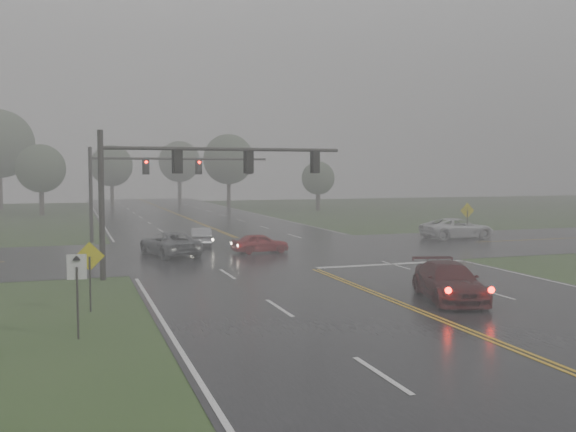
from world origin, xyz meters
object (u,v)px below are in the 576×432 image
object	(u,v)px
car_grey	(170,256)
signal_gantry_near	(180,175)
signal_gantry_far	(149,175)
sedan_silver	(201,246)
pickup_white	(457,239)
sedan_maroon	(449,300)
sedan_red	(260,253)

from	to	relation	value
car_grey	signal_gantry_near	xyz separation A→B (m)	(-0.55, -7.45, 4.74)
signal_gantry_near	signal_gantry_far	bearing A→B (deg)	88.51
sedan_silver	pickup_white	bearing A→B (deg)	-174.87
sedan_silver	signal_gantry_near	bearing A→B (deg)	83.55
sedan_maroon	pickup_white	bearing A→B (deg)	70.88
sedan_red	sedan_silver	world-z (taller)	sedan_silver
sedan_maroon	pickup_white	distance (m)	23.23
sedan_red	car_grey	distance (m)	5.40
sedan_maroon	car_grey	bearing A→B (deg)	131.69
sedan_silver	signal_gantry_far	bearing A→B (deg)	-49.13
sedan_red	signal_gantry_near	bearing A→B (deg)	136.54
sedan_red	pickup_white	xyz separation A→B (m)	(15.91, 3.22, 0.00)
sedan_red	sedan_silver	bearing A→B (deg)	28.12
sedan_maroon	signal_gantry_near	distance (m)	13.43
car_grey	pickup_white	size ratio (longest dim) A/B	0.91
car_grey	pickup_white	world-z (taller)	pickup_white
signal_gantry_near	car_grey	bearing A→B (deg)	85.81
sedan_red	pickup_white	bearing A→B (deg)	-81.67
sedan_silver	pickup_white	distance (m)	18.69
signal_gantry_near	pickup_white	bearing A→B (deg)	25.01
sedan_red	signal_gantry_near	size ratio (longest dim) A/B	0.30
car_grey	sedan_red	bearing A→B (deg)	160.71
pickup_white	signal_gantry_near	distance (m)	24.57
signal_gantry_near	signal_gantry_far	size ratio (longest dim) A/B	0.92
sedan_maroon	sedan_red	world-z (taller)	sedan_maroon
sedan_maroon	sedan_red	size ratio (longest dim) A/B	1.41
sedan_silver	pickup_white	xyz separation A→B (m)	(18.65, -1.29, 0.00)
signal_gantry_far	pickup_white	bearing A→B (deg)	-15.11
sedan_silver	car_grey	size ratio (longest dim) A/B	0.75
sedan_red	sedan_silver	distance (m)	5.27
sedan_red	pickup_white	world-z (taller)	pickup_white
pickup_white	signal_gantry_far	world-z (taller)	signal_gantry_far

